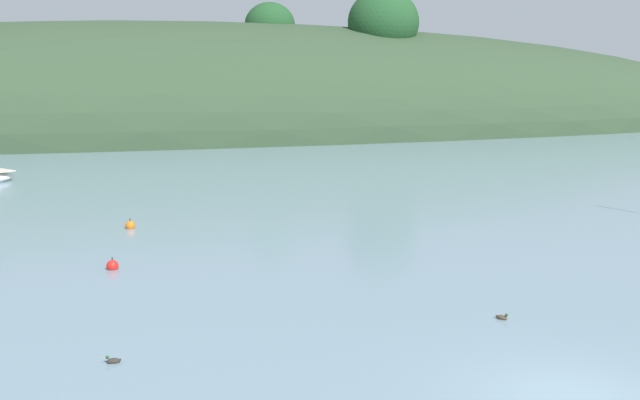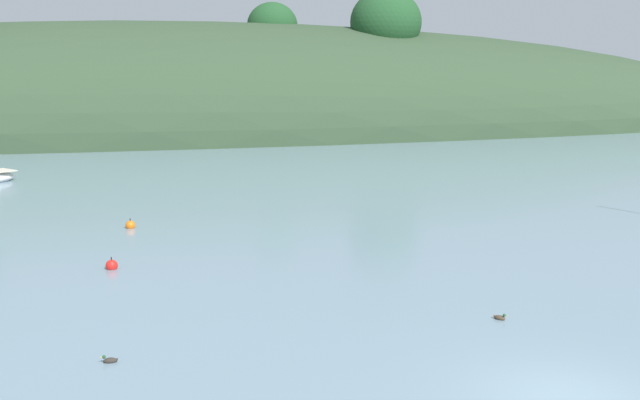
# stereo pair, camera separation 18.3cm
# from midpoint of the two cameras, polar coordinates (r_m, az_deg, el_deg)

# --- Properties ---
(ground_plane) EXTENTS (400.00, 400.00, 0.00)m
(ground_plane) POSITION_cam_midpoint_polar(r_m,az_deg,el_deg) (19.08, 17.30, -13.34)
(ground_plane) COLOR slate
(far_shoreline_hill) EXTENTS (150.00, 36.00, 27.27)m
(far_shoreline_hill) POSITION_cam_midpoint_polar(r_m,az_deg,el_deg) (88.37, -9.82, 4.83)
(far_shoreline_hill) COLOR #2D422B
(far_shoreline_hill) RESTS_ON ground
(mooring_buoy_inner) EXTENTS (0.44, 0.44, 0.54)m
(mooring_buoy_inner) POSITION_cam_midpoint_polar(r_m,az_deg,el_deg) (29.92, -14.79, -4.58)
(mooring_buoy_inner) COLOR red
(mooring_buoy_inner) RESTS_ON ground
(mooring_buoy_outer) EXTENTS (0.44, 0.44, 0.54)m
(mooring_buoy_outer) POSITION_cam_midpoint_polar(r_m,az_deg,el_deg) (37.12, -13.56, -1.79)
(mooring_buoy_outer) COLOR orange
(mooring_buoy_outer) RESTS_ON ground
(duck_lone_right) EXTENTS (0.43, 0.20, 0.24)m
(duck_lone_right) POSITION_cam_midpoint_polar(r_m,az_deg,el_deg) (20.85, -14.82, -11.06)
(duck_lone_right) COLOR #2D2823
(duck_lone_right) RESTS_ON ground
(duck_trailing) EXTENTS (0.34, 0.39, 0.24)m
(duck_trailing) POSITION_cam_midpoint_polar(r_m,az_deg,el_deg) (24.00, 12.67, -8.19)
(duck_trailing) COLOR #473828
(duck_trailing) RESTS_ON ground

